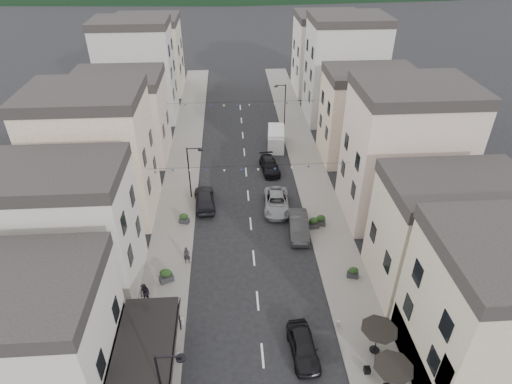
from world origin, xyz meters
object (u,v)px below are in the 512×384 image
Objects in this scene: parked_car_d at (270,166)px; parked_car_c at (277,202)px; parked_car_a at (303,346)px; parked_car_b at (299,226)px; parked_car_e at (205,199)px; pedestrian_a at (187,255)px; pedestrian_b at (145,294)px; delivery_van at (276,138)px.

parked_car_c is at bearing -96.33° from parked_car_d.
parked_car_d is at bearing 85.77° from parked_car_a.
parked_car_e is (-9.08, 5.12, 0.04)m from parked_car_b.
pedestrian_a reaches higher than parked_car_a.
pedestrian_b reaches higher than parked_car_a.
parked_car_d is 0.94× the size of parked_car_e.
parked_car_e is at bearing 176.38° from parked_car_c.
parked_car_d is at bearing 93.97° from parked_car_c.
parked_car_c is 7.73m from parked_car_d.
parked_car_e reaches higher than parked_car_d.
pedestrian_b reaches higher than pedestrian_a.
parked_car_d is (0.00, 7.73, -0.08)m from parked_car_c.
pedestrian_b is at bearing -144.53° from parked_car_b.
delivery_van is at bearing 95.33° from parked_car_b.
pedestrian_b is (-11.50, 5.35, 0.29)m from parked_car_a.
pedestrian_a is at bearing -133.97° from parked_car_c.
delivery_van is at bearing 71.13° from parked_car_d.
parked_car_c is 1.02× the size of delivery_van.
delivery_van is (-0.29, 18.12, 0.40)m from parked_car_b.
parked_car_b is 3.05× the size of pedestrian_a.
parked_car_c is at bearing 71.91° from pedestrian_b.
delivery_van reaches higher than parked_car_c.
parked_car_c is at bearing 116.49° from parked_car_b.
pedestrian_a is (-8.60, -7.76, 0.17)m from parked_car_c.
parked_car_d is 6.43m from delivery_van.
delivery_van is at bearing 63.55° from pedestrian_a.
parked_car_b is 2.74× the size of pedestrian_b.
parked_car_e reaches higher than parked_car_c.
parked_car_d is at bearing 59.18° from pedestrian_a.
parked_car_e is 2.77× the size of pedestrian_b.
parked_car_e is 3.08× the size of pedestrian_a.
pedestrian_b is (-11.50, -19.80, 0.34)m from parked_car_d.
parked_car_e is (-7.40, -6.74, 0.17)m from parked_car_d.
delivery_van is (1.39, 13.98, 0.46)m from parked_car_c.
parked_car_a is 0.92× the size of parked_car_d.
pedestrian_a is (-8.60, -15.49, 0.25)m from parked_car_d.
parked_car_c is 1.16× the size of parked_car_d.
parked_car_a is at bearing -86.03° from parked_car_c.
parked_car_a is 0.79× the size of parked_car_c.
parked_car_e is at bearing -118.05° from delivery_van.
pedestrian_b is at bearing -125.73° from pedestrian_a.
parked_car_b is at bearing 78.58° from parked_car_a.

